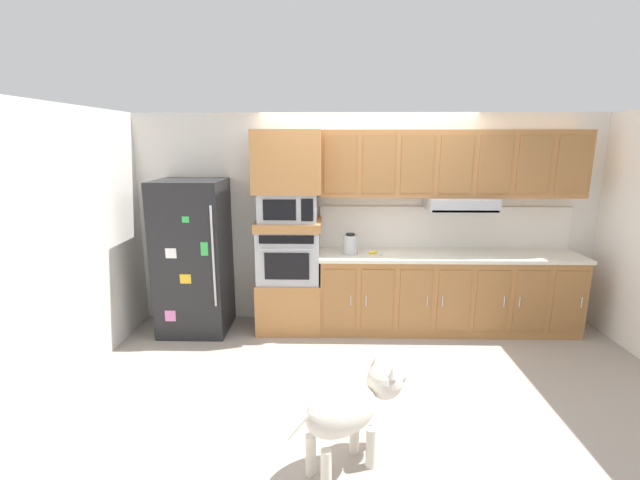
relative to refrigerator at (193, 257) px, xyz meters
The scene contains 16 objects.
ground_plane 2.29m from the refrigerator, 18.76° to the right, with size 9.60×9.60×0.00m, color #9E9389.
back_kitchen_wall 2.08m from the refrigerator, 12.14° to the left, with size 6.20×0.12×2.50m, color silver.
side_panel_left 1.11m from the refrigerator, 139.60° to the right, with size 0.12×7.10×2.50m, color silver.
refrigerator is the anchor object (origin of this frame).
oven_base_cabinet 1.24m from the refrigerator, ahead, with size 0.74×0.62×0.60m, color #A8703D.
built_in_oven 1.10m from the refrigerator, ahead, with size 0.70×0.62×0.60m.
appliance_mid_shelf 1.16m from the refrigerator, ahead, with size 0.74×0.62×0.10m, color #A8703D.
microwave 1.24m from the refrigerator, ahead, with size 0.64×0.54×0.32m.
appliance_upper_cabinet 1.54m from the refrigerator, ahead, with size 0.74×0.62×0.68m, color #A8703D.
lower_cabinet_run 2.97m from the refrigerator, ahead, with size 2.94×0.63×0.88m.
countertop_slab 2.94m from the refrigerator, ahead, with size 2.98×0.64×0.04m, color silver.
backsplash_panel 2.97m from the refrigerator, ahead, with size 2.98×0.02×0.50m, color white.
upper_cabinet_with_hood 3.12m from the refrigerator, ahead, with size 2.94×0.48×0.88m.
screwdriver 2.07m from the refrigerator, ahead, with size 0.16×0.16×0.03m.
electric_kettle 1.80m from the refrigerator, ahead, with size 0.17×0.17×0.24m.
dog 2.84m from the refrigerator, 52.27° to the right, with size 0.87×0.67×0.69m.
Camera 1 is at (-0.44, -4.16, 2.19)m, focal length 24.69 mm.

